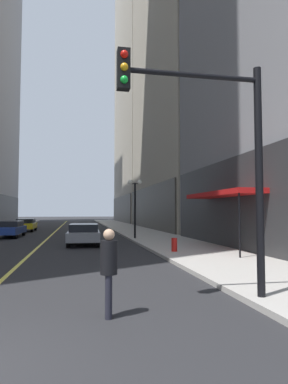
{
  "coord_description": "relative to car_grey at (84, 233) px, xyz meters",
  "views": [
    {
      "loc": [
        2.25,
        -4.51,
        2.1
      ],
      "look_at": [
        10.57,
        37.74,
        4.58
      ],
      "focal_mm": 31.62,
      "sensor_mm": 36.0,
      "label": 1
    }
  ],
  "objects": [
    {
      "name": "traffic_light_near_right",
      "position": [
        2.7,
        -14.45,
        3.02
      ],
      "size": [
        3.43,
        0.35,
        5.65
      ],
      "color": "black",
      "rests_on": "ground"
    },
    {
      "name": "car_yellow",
      "position": [
        -5.74,
        15.82,
        -0.0
      ],
      "size": [
        1.93,
        4.26,
        1.32
      ],
      "color": "yellow",
      "rests_on": "ground"
    },
    {
      "name": "building_right_far",
      "position": [
        15.34,
        42.89,
        29.57
      ],
      "size": [
        15.17,
        26.0,
        60.73
      ],
      "color": "#B7AD99",
      "rests_on": "ground"
    },
    {
      "name": "fire_hydrant_right",
      "position": [
        4.25,
        -5.64,
        -0.32
      ],
      "size": [
        0.28,
        0.28,
        0.8
      ],
      "primitive_type": "cylinder",
      "color": "red",
      "rests_on": "ground"
    },
    {
      "name": "storefront_awning_right",
      "position": [
        7.04,
        -5.02,
        2.27
      ],
      "size": [
        1.6,
        6.92,
        3.12
      ],
      "color": "#B21414",
      "rests_on": "ground"
    },
    {
      "name": "pedestrian_in_black_coat",
      "position": [
        0.22,
        -14.83,
        0.3
      ],
      "size": [
        0.37,
        0.37,
        1.75
      ],
      "color": "black",
      "rests_on": "ground"
    },
    {
      "name": "car_grey",
      "position": [
        0.0,
        0.0,
        0.0
      ],
      "size": [
        2.09,
        4.67,
        1.32
      ],
      "color": "slate",
      "rests_on": "ground"
    },
    {
      "name": "lane_centre_stripe",
      "position": [
        -2.65,
        17.89,
        -0.72
      ],
      "size": [
        0.16,
        70.0,
        0.01
      ],
      "primitive_type": "cube",
      "color": "#E5D64C",
      "rests_on": "ground"
    },
    {
      "name": "ground_plane",
      "position": [
        -2.65,
        17.89,
        -0.72
      ],
      "size": [
        200.0,
        200.0,
        0.0
      ],
      "primitive_type": "plane",
      "color": "#262628"
    },
    {
      "name": "car_blue",
      "position": [
        -5.72,
        7.54,
        -0.0
      ],
      "size": [
        1.84,
        4.84,
        1.32
      ],
      "color": "navy",
      "rests_on": "ground"
    },
    {
      "name": "street_lamp_right_mid",
      "position": [
        3.75,
        2.92,
        2.54
      ],
      "size": [
        1.06,
        0.36,
        4.43
      ],
      "color": "black",
      "rests_on": "ground"
    },
    {
      "name": "sidewalk_right",
      "position": [
        5.6,
        17.89,
        -0.65
      ],
      "size": [
        4.5,
        78.0,
        0.15
      ],
      "primitive_type": "cube",
      "color": "#ADA8A0",
      "rests_on": "ground"
    }
  ]
}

